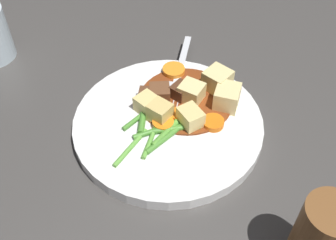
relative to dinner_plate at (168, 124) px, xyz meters
name	(u,v)px	position (x,y,z in m)	size (l,w,h in m)	color
ground_plane	(168,129)	(0.00, 0.00, -0.01)	(3.00, 3.00, 0.00)	#423F3D
dinner_plate	(168,124)	(0.00, 0.00, 0.00)	(0.26, 0.26, 0.02)	white
stew_sauce	(185,99)	(0.05, 0.00, 0.01)	(0.13, 0.13, 0.00)	brown
carrot_slice_0	(179,115)	(0.01, -0.01, 0.01)	(0.02, 0.02, 0.01)	orange
carrot_slice_1	(174,71)	(0.09, 0.05, 0.01)	(0.03, 0.03, 0.01)	orange
carrot_slice_2	(165,124)	(-0.01, 0.00, 0.01)	(0.03, 0.03, 0.01)	orange
carrot_slice_3	(213,123)	(0.03, -0.06, 0.01)	(0.03, 0.03, 0.01)	orange
potato_chunk_0	(147,105)	(0.00, 0.03, 0.02)	(0.03, 0.03, 0.02)	#E5CC7A
potato_chunk_1	(191,93)	(0.05, -0.01, 0.02)	(0.03, 0.03, 0.03)	#EAD68C
potato_chunk_2	(227,97)	(0.07, -0.05, 0.02)	(0.03, 0.04, 0.03)	#EAD68C
potato_chunk_3	(190,118)	(0.01, -0.03, 0.02)	(0.03, 0.03, 0.03)	#E5CC7A
potato_chunk_4	(217,81)	(0.09, -0.02, 0.02)	(0.03, 0.03, 0.03)	#EAD68C
potato_chunk_5	(160,112)	(-0.01, 0.01, 0.02)	(0.03, 0.03, 0.03)	#DBBC6B
meat_chunk_0	(160,93)	(0.03, 0.03, 0.02)	(0.03, 0.03, 0.02)	brown
meat_chunk_1	(147,97)	(0.01, 0.04, 0.02)	(0.02, 0.02, 0.02)	#56331E
meat_chunk_2	(180,92)	(0.05, 0.01, 0.02)	(0.02, 0.03, 0.02)	#4C2B19
green_bean_0	(131,147)	(-0.07, 0.01, 0.01)	(0.01, 0.01, 0.07)	#66AD42
green_bean_1	(144,114)	(-0.01, 0.03, 0.01)	(0.01, 0.01, 0.08)	#4C8E33
green_bean_2	(177,127)	(-0.01, -0.02, 0.01)	(0.01, 0.01, 0.06)	#4C8E33
green_bean_3	(172,127)	(-0.01, -0.01, 0.01)	(0.01, 0.01, 0.08)	#599E38
green_bean_4	(167,137)	(-0.03, -0.02, 0.01)	(0.01, 0.01, 0.07)	#4C8E33
green_bean_5	(158,130)	(-0.02, 0.00, 0.01)	(0.01, 0.01, 0.07)	#4C8E33
green_bean_6	(155,137)	(-0.04, 0.00, 0.01)	(0.01, 0.01, 0.07)	#66AD42
green_bean_7	(143,117)	(-0.02, 0.03, 0.01)	(0.01, 0.01, 0.06)	#4C8E33
green_bean_8	(174,129)	(-0.01, -0.02, 0.01)	(0.01, 0.01, 0.06)	#4C8E33
fork	(179,74)	(0.09, 0.04, 0.01)	(0.17, 0.08, 0.00)	silver
pepper_mill	(319,238)	(-0.08, -0.23, 0.04)	(0.05, 0.05, 0.10)	brown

